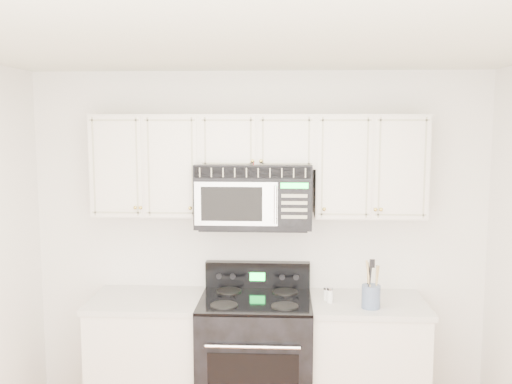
{
  "coord_description": "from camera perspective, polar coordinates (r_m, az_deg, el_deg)",
  "views": [
    {
      "loc": [
        0.2,
        -2.62,
        2.21
      ],
      "look_at": [
        0.0,
        1.3,
        1.73
      ],
      "focal_mm": 40.0,
      "sensor_mm": 36.0,
      "label": 1
    }
  ],
  "objects": [
    {
      "name": "room",
      "position": [
        2.78,
        -1.42,
        -12.17
      ],
      "size": [
        3.51,
        3.51,
        2.61
      ],
      "color": "#9B593B",
      "rests_on": "ground"
    },
    {
      "name": "base_cabinet_left",
      "position": [
        4.54,
        -10.46,
        -16.28
      ],
      "size": [
        0.86,
        0.65,
        0.92
      ],
      "color": "silver",
      "rests_on": "ground"
    },
    {
      "name": "base_cabinet_right",
      "position": [
        4.47,
        10.85,
        -16.69
      ],
      "size": [
        0.86,
        0.65,
        0.92
      ],
      "color": "silver",
      "rests_on": "ground"
    },
    {
      "name": "range",
      "position": [
        4.39,
        -0.04,
        -16.22
      ],
      "size": [
        0.81,
        0.74,
        1.13
      ],
      "color": "black",
      "rests_on": "ground"
    },
    {
      "name": "upper_cabinets",
      "position": [
        4.22,
        0.2,
        3.19
      ],
      "size": [
        2.44,
        0.37,
        0.75
      ],
      "color": "silver",
      "rests_on": "ground"
    },
    {
      "name": "microwave",
      "position": [
        4.19,
        -0.21,
        -0.28
      ],
      "size": [
        0.84,
        0.47,
        0.46
      ],
      "color": "black",
      "rests_on": "ground"
    },
    {
      "name": "utensil_crock",
      "position": [
        4.13,
        11.43,
        -10.08
      ],
      "size": [
        0.13,
        0.13,
        0.35
      ],
      "color": "#4A6283",
      "rests_on": "base_cabinet_right"
    },
    {
      "name": "shaker_salt",
      "position": [
        4.25,
        7.05,
        -10.07
      ],
      "size": [
        0.04,
        0.04,
        0.1
      ],
      "color": "white",
      "rests_on": "base_cabinet_right"
    },
    {
      "name": "shaker_pepper",
      "position": [
        4.2,
        7.4,
        -10.17
      ],
      "size": [
        0.05,
        0.05,
        0.11
      ],
      "color": "white",
      "rests_on": "base_cabinet_right"
    }
  ]
}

